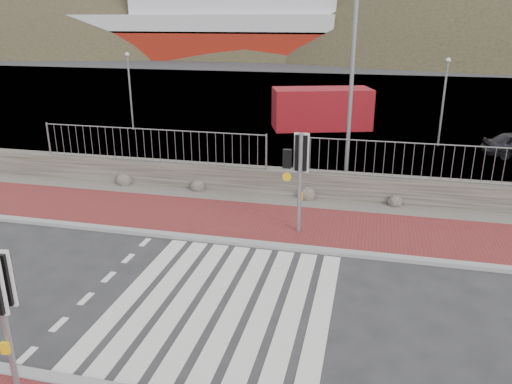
% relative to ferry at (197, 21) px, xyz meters
% --- Properties ---
extents(ground, '(220.00, 220.00, 0.00)m').
position_rel_ferry_xyz_m(ground, '(24.65, -67.90, -5.36)').
color(ground, '#28282B').
rests_on(ground, ground).
extents(sidewalk_far, '(40.00, 3.00, 0.08)m').
position_rel_ferry_xyz_m(sidewalk_far, '(24.65, -63.40, -5.32)').
color(sidewalk_far, maroon).
rests_on(sidewalk_far, ground).
extents(kerb_far, '(40.00, 0.25, 0.12)m').
position_rel_ferry_xyz_m(kerb_far, '(24.65, -64.90, -5.31)').
color(kerb_far, gray).
rests_on(kerb_far, ground).
extents(zebra_crossing, '(4.62, 5.60, 0.01)m').
position_rel_ferry_xyz_m(zebra_crossing, '(24.65, -67.90, -5.36)').
color(zebra_crossing, silver).
rests_on(zebra_crossing, ground).
extents(gravel_strip, '(40.00, 1.50, 0.06)m').
position_rel_ferry_xyz_m(gravel_strip, '(24.65, -61.40, -5.33)').
color(gravel_strip, '#59544C').
rests_on(gravel_strip, ground).
extents(stone_wall, '(40.00, 0.60, 0.90)m').
position_rel_ferry_xyz_m(stone_wall, '(24.65, -60.60, -4.91)').
color(stone_wall, '#433E37').
rests_on(stone_wall, ground).
extents(railing, '(18.07, 0.07, 1.22)m').
position_rel_ferry_xyz_m(railing, '(24.65, -60.75, -3.54)').
color(railing, gray).
rests_on(railing, stone_wall).
extents(quay, '(120.00, 40.00, 0.50)m').
position_rel_ferry_xyz_m(quay, '(24.65, -40.00, -5.36)').
color(quay, '#4C4C4F').
rests_on(quay, ground).
extents(water, '(220.00, 50.00, 0.05)m').
position_rel_ferry_xyz_m(water, '(24.65, -5.00, -5.36)').
color(water, '#3F4C54').
rests_on(water, ground).
extents(ferry, '(50.00, 16.00, 20.00)m').
position_rel_ferry_xyz_m(ferry, '(0.00, 0.00, 0.00)').
color(ferry, maroon).
rests_on(ferry, ground).
extents(hills_backdrop, '(254.00, 90.00, 100.00)m').
position_rel_ferry_xyz_m(hills_backdrop, '(31.40, 20.00, -28.42)').
color(hills_backdrop, '#2A2D1B').
rests_on(hills_backdrop, ground).
extents(traffic_signal_near, '(0.40, 0.28, 2.56)m').
position_rel_ferry_xyz_m(traffic_signal_near, '(22.15, -71.27, -3.52)').
color(traffic_signal_near, gray).
rests_on(traffic_signal_near, ground).
extents(traffic_signal_far, '(0.69, 0.25, 2.93)m').
position_rel_ferry_xyz_m(traffic_signal_far, '(25.62, -63.83, -3.24)').
color(traffic_signal_far, gray).
rests_on(traffic_signal_far, ground).
extents(streetlight, '(1.70, 0.58, 8.14)m').
position_rel_ferry_xyz_m(streetlight, '(26.86, -59.77, -0.78)').
color(streetlight, gray).
rests_on(streetlight, ground).
extents(shipping_container, '(5.72, 3.76, 2.20)m').
position_rel_ferry_xyz_m(shipping_container, '(24.70, -49.28, -4.26)').
color(shipping_container, maroon).
rests_on(shipping_container, ground).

